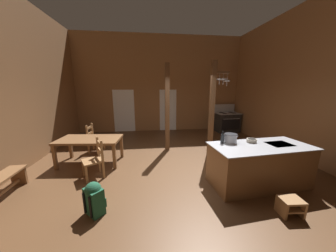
% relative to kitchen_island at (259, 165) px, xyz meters
% --- Properties ---
extents(ground_plane, '(8.69, 9.43, 0.10)m').
position_rel_kitchen_island_xyz_m(ground_plane, '(-1.80, 0.91, -0.51)').
color(ground_plane, brown).
extents(wall_back, '(8.69, 0.14, 4.57)m').
position_rel_kitchen_island_xyz_m(wall_back, '(-1.80, 5.29, 1.82)').
color(wall_back, '#93663F').
rests_on(wall_back, ground_plane).
extents(wall_right, '(0.14, 9.43, 4.57)m').
position_rel_kitchen_island_xyz_m(wall_right, '(2.22, 0.91, 1.82)').
color(wall_right, '#93663F').
rests_on(wall_right, ground_plane).
extents(glazed_door_back_left, '(1.00, 0.01, 2.05)m').
position_rel_kitchen_island_xyz_m(glazed_door_back_left, '(-3.57, 5.22, 0.56)').
color(glazed_door_back_left, white).
rests_on(glazed_door_back_left, ground_plane).
extents(glazed_panel_back_right, '(0.84, 0.01, 2.05)m').
position_rel_kitchen_island_xyz_m(glazed_panel_back_right, '(-1.40, 5.22, 0.56)').
color(glazed_panel_back_right, white).
rests_on(glazed_panel_back_right, ground_plane).
extents(kitchen_island, '(2.23, 1.14, 0.93)m').
position_rel_kitchen_island_xyz_m(kitchen_island, '(0.00, 0.00, 0.00)').
color(kitchen_island, brown).
rests_on(kitchen_island, ground_plane).
extents(stove_range, '(1.19, 0.89, 1.32)m').
position_rel_kitchen_island_xyz_m(stove_range, '(1.49, 4.64, 0.02)').
color(stove_range, '#252525').
rests_on(stove_range, ground_plane).
extents(support_post_with_pot_rack, '(0.57, 0.21, 2.92)m').
position_rel_kitchen_island_xyz_m(support_post_with_pot_rack, '(-0.46, 1.72, 1.10)').
color(support_post_with_pot_rack, brown).
rests_on(support_post_with_pot_rack, ground_plane).
extents(support_post_center, '(0.14, 0.14, 2.92)m').
position_rel_kitchen_island_xyz_m(support_post_center, '(-1.77, 2.42, 1.00)').
color(support_post_center, brown).
rests_on(support_post_center, ground_plane).
extents(step_stool, '(0.38, 0.31, 0.30)m').
position_rel_kitchen_island_xyz_m(step_stool, '(-0.03, -0.96, -0.29)').
color(step_stool, '#9E7044').
rests_on(step_stool, ground_plane).
extents(dining_table, '(1.78, 1.07, 0.74)m').
position_rel_kitchen_island_xyz_m(dining_table, '(-4.10, 1.62, 0.19)').
color(dining_table, brown).
rests_on(dining_table, ground_plane).
extents(ladderback_chair_near_window, '(0.60, 0.60, 0.95)m').
position_rel_kitchen_island_xyz_m(ladderback_chair_near_window, '(-3.74, 0.79, -0.01)').
color(ladderback_chair_near_window, '#9E7044').
rests_on(ladderback_chair_near_window, ground_plane).
extents(ladderback_chair_by_post, '(0.49, 0.49, 0.95)m').
position_rel_kitchen_island_xyz_m(ladderback_chair_by_post, '(-4.26, 2.56, -0.01)').
color(ladderback_chair_by_post, '#9E7044').
rests_on(ladderback_chair_by_post, ground_plane).
extents(backpack, '(0.38, 0.39, 0.60)m').
position_rel_kitchen_island_xyz_m(backpack, '(-3.39, -0.52, -0.15)').
color(backpack, '#1E5138').
rests_on(backpack, ground_plane).
extents(stockpot_on_counter, '(0.35, 0.29, 0.20)m').
position_rel_kitchen_island_xyz_m(stockpot_on_counter, '(-0.58, 0.26, 0.57)').
color(stockpot_on_counter, '#A8AAB2').
rests_on(stockpot_on_counter, kitchen_island).
extents(mixing_bowl_on_counter, '(0.22, 0.22, 0.08)m').
position_rel_kitchen_island_xyz_m(mixing_bowl_on_counter, '(-0.08, 0.23, 0.50)').
color(mixing_bowl_on_counter, '#B2A893').
rests_on(mixing_bowl_on_counter, kitchen_island).
extents(bottle_tall_on_counter, '(0.08, 0.08, 0.28)m').
position_rel_kitchen_island_xyz_m(bottle_tall_on_counter, '(-0.78, 0.24, 0.58)').
color(bottle_tall_on_counter, '#1E2328').
rests_on(bottle_tall_on_counter, kitchen_island).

